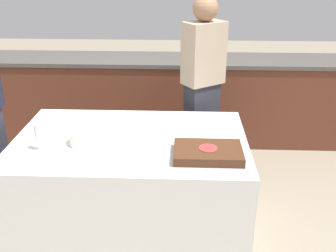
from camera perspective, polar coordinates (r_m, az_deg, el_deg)
name	(u,v)px	position (r m, az deg, el deg)	size (l,w,h in m)	color
ground_plane	(134,225)	(3.16, -4.94, -14.14)	(14.00, 14.00, 0.00)	gray
back_counter	(150,99)	(4.34, -2.60, 3.96)	(4.40, 0.58, 0.92)	#5B2D1E
dining_table	(132,184)	(2.94, -5.20, -8.39)	(1.62, 1.05, 0.75)	white
cake	(208,153)	(2.50, 5.81, -3.88)	(0.47, 0.33, 0.07)	#B7B2AD
plate_stack	(86,138)	(2.72, -11.88, -1.67)	(0.21, 0.21, 0.09)	white
wine_glass	(38,133)	(2.67, -18.31, -1.01)	(0.07, 0.07, 0.18)	white
side_plate_near_cake	(205,137)	(2.77, 5.33, -1.58)	(0.20, 0.20, 0.00)	white
utensil_pile	(143,167)	(2.37, -3.59, -6.03)	(0.17, 0.12, 0.02)	white
person_cutting_cake	(202,90)	(3.39, 5.02, 5.23)	(0.38, 0.35, 1.64)	#282833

